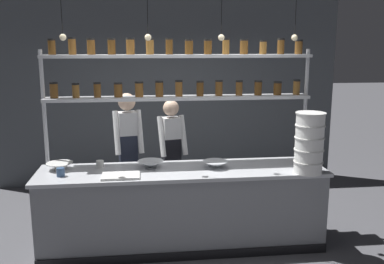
% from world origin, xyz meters
% --- Properties ---
extents(ground_plane, '(40.00, 40.00, 0.00)m').
position_xyz_m(ground_plane, '(0.00, 0.00, 0.00)').
color(ground_plane, '#4C4C51').
extents(back_wall, '(5.62, 0.12, 3.06)m').
position_xyz_m(back_wall, '(0.00, 2.41, 1.53)').
color(back_wall, '#4C5156').
rests_on(back_wall, ground_plane).
extents(prep_counter, '(3.22, 0.76, 0.92)m').
position_xyz_m(prep_counter, '(0.00, -0.00, 0.46)').
color(prep_counter, gray).
rests_on(prep_counter, ground_plane).
extents(spice_shelf_unit, '(3.11, 0.28, 2.37)m').
position_xyz_m(spice_shelf_unit, '(-0.00, 0.33, 1.90)').
color(spice_shelf_unit, '#B7BABF').
rests_on(spice_shelf_unit, ground_plane).
extents(chef_left, '(0.40, 0.32, 1.71)m').
position_xyz_m(chef_left, '(-0.62, 0.72, 0.99)').
color(chef_left, black).
rests_on(chef_left, ground_plane).
extents(chef_center, '(0.40, 0.33, 1.60)m').
position_xyz_m(chef_center, '(-0.07, 0.78, 0.92)').
color(chef_center, black).
rests_on(chef_center, ground_plane).
extents(container_stack, '(0.32, 0.32, 0.67)m').
position_xyz_m(container_stack, '(1.35, -0.30, 1.25)').
color(container_stack, white).
rests_on(container_stack, prep_counter).
extents(cutting_board, '(0.40, 0.26, 0.02)m').
position_xyz_m(cutting_board, '(-0.68, -0.21, 0.93)').
color(cutting_board, silver).
rests_on(cutting_board, prep_counter).
extents(prep_bowl_near_left, '(0.29, 0.29, 0.08)m').
position_xyz_m(prep_bowl_near_left, '(0.38, 0.01, 0.96)').
color(prep_bowl_near_left, silver).
rests_on(prep_bowl_near_left, prep_counter).
extents(prep_bowl_center_front, '(0.29, 0.29, 0.08)m').
position_xyz_m(prep_bowl_center_front, '(-1.37, 0.14, 0.96)').
color(prep_bowl_center_front, silver).
rests_on(prep_bowl_center_front, prep_counter).
extents(prep_bowl_center_back, '(0.30, 0.30, 0.08)m').
position_xyz_m(prep_bowl_center_back, '(-0.35, 0.10, 0.96)').
color(prep_bowl_center_back, silver).
rests_on(prep_bowl_center_back, prep_counter).
extents(serving_cup_front, '(0.09, 0.09, 0.08)m').
position_xyz_m(serving_cup_front, '(-0.93, 0.18, 0.96)').
color(serving_cup_front, silver).
rests_on(serving_cup_front, prep_counter).
extents(serving_cup_by_board, '(0.09, 0.09, 0.09)m').
position_xyz_m(serving_cup_by_board, '(-1.31, -0.11, 0.97)').
color(serving_cup_by_board, '#334C70').
rests_on(serving_cup_by_board, prep_counter).
extents(pendant_light_row, '(2.53, 0.07, 0.67)m').
position_xyz_m(pendant_light_row, '(0.02, 0.00, 2.40)').
color(pendant_light_row, black).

